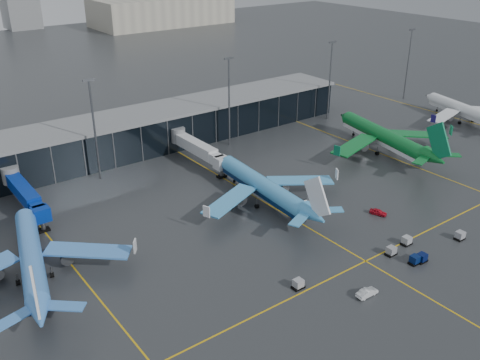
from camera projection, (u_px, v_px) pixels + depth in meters
ground at (274, 244)px, 106.17m from camera, size 600.00×600.00×0.00m
terminal_pier at (132, 133)px, 149.01m from camera, size 142.00×17.00×10.70m
jet_bridges at (25, 193)px, 116.58m from camera, size 94.00×27.50×7.20m
flood_masts at (167, 112)px, 139.46m from camera, size 203.00×0.50×25.50m
distant_hangars at (53, 18)px, 326.08m from camera, size 260.00×71.00×22.00m
taxi_lines at (278, 210)px, 119.31m from camera, size 220.00×120.00×0.02m
airliner_arkefly at (29, 244)px, 94.00m from camera, size 45.11×48.93×12.83m
airliner_klm_near at (263, 176)px, 120.39m from camera, size 39.74×44.41×12.82m
airliner_aer_lingus at (384, 127)px, 148.86m from camera, size 49.21×53.47×14.10m
airliner_ba at (465, 103)px, 172.82m from camera, size 44.23×47.77×12.38m
baggage_carts at (401, 254)px, 101.41m from camera, size 39.44×9.27×1.70m
mobile_airstair at (300, 209)px, 118.03m from camera, size 2.49×3.39×3.45m
service_van_red at (378, 212)px, 117.05m from camera, size 2.73×4.04×1.28m
service_van_white at (367, 292)px, 90.77m from camera, size 4.24×1.58×1.38m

